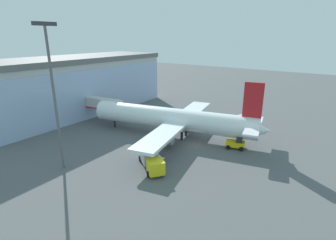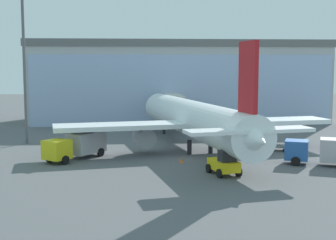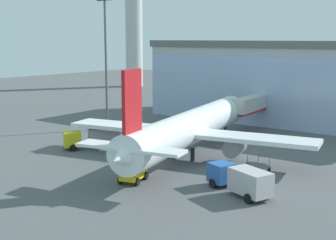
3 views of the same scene
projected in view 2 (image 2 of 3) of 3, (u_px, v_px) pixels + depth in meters
name	position (u px, v px, depth m)	size (l,w,h in m)	color
ground	(192.00, 159.00, 48.60)	(240.00, 240.00, 0.00)	#545659
terminal_building	(179.00, 81.00, 83.86)	(52.26, 18.91, 14.09)	#B1B1B1
jet_bridge	(170.00, 102.00, 73.55)	(3.86, 14.01, 5.48)	beige
apron_light_mast	(24.00, 46.00, 57.52)	(3.20, 0.40, 20.73)	#59595E
airplane	(194.00, 120.00, 53.26)	(31.53, 36.12, 11.69)	white
catering_truck	(77.00, 145.00, 48.67)	(5.95, 7.26, 2.65)	yellow
fuel_truck	(327.00, 151.00, 45.26)	(7.62, 4.46, 2.65)	#2659A5
baggage_cart	(277.00, 146.00, 53.78)	(3.22, 2.80, 1.50)	slate
pushback_tug	(224.00, 164.00, 41.47)	(3.01, 3.61, 2.30)	yellow
safety_cone_nose	(182.00, 160.00, 46.75)	(0.36, 0.36, 0.55)	orange
safety_cone_wingtip	(304.00, 151.00, 51.98)	(0.36, 0.36, 0.55)	orange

